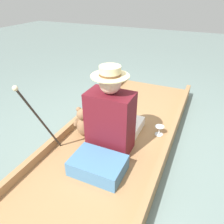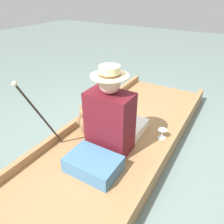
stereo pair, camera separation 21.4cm
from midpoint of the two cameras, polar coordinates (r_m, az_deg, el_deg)
ground_plane at (r=2.56m, az=3.99°, el=-8.94°), size 16.00×16.00×0.00m
punt_boat at (r=2.52m, az=4.05°, el=-7.73°), size 1.18×3.34×0.21m
seat_cushion at (r=2.05m, az=-1.83°, el=-13.53°), size 0.48×0.34×0.15m
seated_person at (r=2.20m, az=3.06°, el=-1.78°), size 0.45×0.75×0.89m
teddy_bear at (r=2.46m, az=-4.40°, el=-2.43°), size 0.25×0.15×0.36m
wine_glass at (r=2.52m, az=15.38°, el=-5.14°), size 0.10×0.10×0.11m
walking_cane at (r=2.05m, az=-15.99°, el=-0.20°), size 0.04×0.43×0.86m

